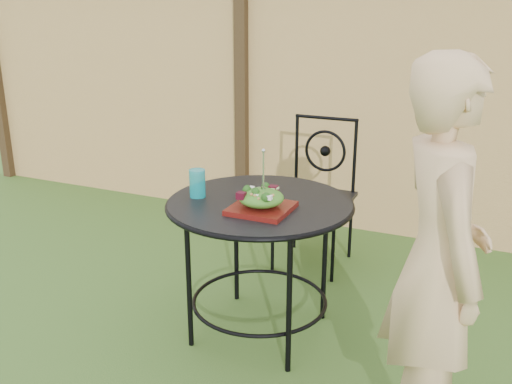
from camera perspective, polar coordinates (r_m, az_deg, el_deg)
fence at (r=4.15m, az=15.43°, el=8.02°), size 8.00×0.12×1.90m
patio_table at (r=2.83m, az=0.38°, el=-3.56°), size 0.92×0.92×0.72m
patio_chair at (r=3.71m, az=6.09°, el=0.32°), size 0.46×0.46×0.95m
diner at (r=2.16m, az=17.72°, el=-6.85°), size 0.55×0.65×1.50m
salad_plate at (r=2.65m, az=0.54°, el=-1.65°), size 0.27×0.27×0.02m
salad at (r=2.63m, az=0.54°, el=-0.58°), size 0.21×0.21×0.08m
fork at (r=2.59m, az=0.75°, el=2.11°), size 0.01×0.01×0.18m
drinking_glass at (r=2.84m, az=-5.89°, el=0.88°), size 0.08×0.08×0.14m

